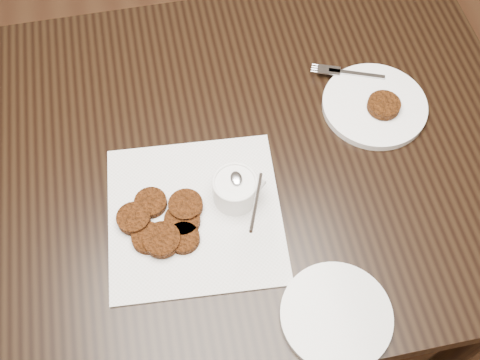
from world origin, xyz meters
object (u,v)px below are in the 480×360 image
at_px(plate_with_patty, 375,103).
at_px(plate_empty, 336,316).
at_px(table, 200,241).
at_px(sauce_ramekin, 235,181).
at_px(napkin, 195,214).

xyz_separation_m(plate_with_patty, plate_empty, (-0.20, -0.40, -0.01)).
distance_m(table, plate_empty, 0.55).
distance_m(table, plate_with_patty, 0.55).
bearing_deg(sauce_ramekin, plate_empty, -64.75).
bearing_deg(sauce_ramekin, napkin, -165.73).
relative_size(sauce_ramekin, plate_empty, 0.62).
xyz_separation_m(table, sauce_ramekin, (0.07, -0.10, 0.44)).
bearing_deg(sauce_ramekin, plate_with_patty, 25.16).
xyz_separation_m(napkin, plate_empty, (0.20, -0.23, 0.00)).
bearing_deg(napkin, plate_empty, -49.66).
bearing_deg(plate_empty, plate_with_patty, 63.89).
bearing_deg(plate_with_patty, sauce_ramekin, -154.84).
height_order(napkin, sauce_ramekin, sauce_ramekin).
height_order(table, plate_empty, plate_empty).
bearing_deg(napkin, plate_with_patty, 23.11).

